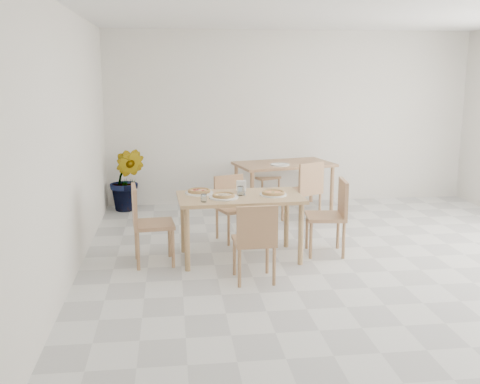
{
  "coord_description": "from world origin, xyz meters",
  "views": [
    {
      "loc": [
        -1.95,
        -5.59,
        2.14
      ],
      "look_at": [
        -1.18,
        0.65,
        0.79
      ],
      "focal_mm": 42.0,
      "sensor_mm": 36.0,
      "label": 1
    }
  ],
  "objects": [
    {
      "name": "chair_north",
      "position": [
        -1.19,
        1.43,
        0.48
      ],
      "size": [
        0.52,
        0.52,
        0.83
      ],
      "rotation": [
        0.0,
        0.0,
        0.35
      ],
      "color": "#A27451",
      "rests_on": "ground"
    },
    {
      "name": "chair_south",
      "position": [
        -1.13,
        -0.16,
        0.49
      ],
      "size": [
        0.43,
        0.43,
        0.84
      ],
      "rotation": [
        0.0,
        0.0,
        3.17
      ],
      "color": "#A27451",
      "rests_on": "ground"
    },
    {
      "name": "plate_mushroom",
      "position": [
        -1.38,
        0.55,
        0.76
      ],
      "size": [
        0.33,
        0.33,
        0.02
      ],
      "primitive_type": "cylinder",
      "color": "white",
      "rests_on": "main_table"
    },
    {
      "name": "fork_a",
      "position": [
        -1.12,
        0.7,
        0.75
      ],
      "size": [
        0.03,
        0.19,
        0.01
      ],
      "primitive_type": "cube",
      "rotation": [
        0.0,
        0.0,
        -0.07
      ],
      "color": "silver",
      "rests_on": "main_table"
    },
    {
      "name": "chair_east",
      "position": [
        -0.07,
        0.68,
        0.52
      ],
      "size": [
        0.5,
        0.5,
        0.9
      ],
      "rotation": [
        0.0,
        0.0,
        -1.69
      ],
      "color": "#A27451",
      "rests_on": "ground"
    },
    {
      "name": "main_table",
      "position": [
        -1.18,
        0.65,
        0.66
      ],
      "size": [
        1.45,
        0.86,
        0.75
      ],
      "rotation": [
        0.0,
        0.0,
        0.04
      ],
      "color": "tan",
      "rests_on": "ground"
    },
    {
      "name": "plate_empty",
      "position": [
        -0.32,
        2.7,
        0.76
      ],
      "size": [
        0.29,
        0.29,
        0.02
      ],
      "primitive_type": "cylinder",
      "color": "white",
      "rests_on": "second_table"
    },
    {
      "name": "pizza_mushroom",
      "position": [
        -1.38,
        0.55,
        0.78
      ],
      "size": [
        0.26,
        0.26,
        0.03
      ],
      "rotation": [
        0.0,
        0.0,
        0.01
      ],
      "color": "tan",
      "rests_on": "plate_mushroom"
    },
    {
      "name": "plate_pepperoni",
      "position": [
        -1.64,
        0.82,
        0.76
      ],
      "size": [
        0.33,
        0.33,
        0.02
      ],
      "primitive_type": "cylinder",
      "color": "white",
      "rests_on": "main_table"
    },
    {
      "name": "tumbler_b",
      "position": [
        -1.61,
        0.39,
        0.79
      ],
      "size": [
        0.06,
        0.06,
        0.09
      ],
      "primitive_type": "cylinder",
      "color": "white",
      "rests_on": "main_table"
    },
    {
      "name": "tumbler_a",
      "position": [
        -1.18,
        0.68,
        0.8
      ],
      "size": [
        0.08,
        0.08,
        0.1
      ],
      "primitive_type": "cylinder",
      "color": "white",
      "rests_on": "main_table"
    },
    {
      "name": "chair_back_s",
      "position": [
        -0.06,
        2.08,
        0.52
      ],
      "size": [
        0.6,
        0.6,
        0.9
      ],
      "rotation": [
        0.0,
        0.0,
        3.64
      ],
      "color": "#A27451",
      "rests_on": "ground"
    },
    {
      "name": "fork_b",
      "position": [
        -1.13,
        0.74,
        0.75
      ],
      "size": [
        0.02,
        0.18,
        0.01
      ],
      "primitive_type": "cube",
      "rotation": [
        0.0,
        0.0,
        0.01
      ],
      "color": "silver",
      "rests_on": "main_table"
    },
    {
      "name": "pizza_margherita",
      "position": [
        -0.8,
        0.61,
        0.78
      ],
      "size": [
        0.35,
        0.35,
        0.03
      ],
      "rotation": [
        0.0,
        0.0,
        -0.38
      ],
      "color": "tan",
      "rests_on": "plate_margherita"
    },
    {
      "name": "second_table",
      "position": [
        -0.22,
        2.9,
        0.67
      ],
      "size": [
        1.62,
        1.15,
        0.75
      ],
      "rotation": [
        0.0,
        0.0,
        0.22
      ],
      "color": "#A27451",
      "rests_on": "ground"
    },
    {
      "name": "pizza_pepperoni",
      "position": [
        -1.64,
        0.82,
        0.78
      ],
      "size": [
        0.33,
        0.33,
        0.03
      ],
      "rotation": [
        0.0,
        0.0,
        -0.3
      ],
      "color": "tan",
      "rests_on": "plate_pepperoni"
    },
    {
      "name": "chair_west",
      "position": [
        -2.26,
        0.57,
        0.53
      ],
      "size": [
        0.49,
        0.49,
        0.91
      ],
      "rotation": [
        0.0,
        0.0,
        1.67
      ],
      "color": "#A27451",
      "rests_on": "ground"
    },
    {
      "name": "chair_back_n",
      "position": [
        -0.43,
        3.65,
        0.47
      ],
      "size": [
        0.53,
        0.53,
        0.8
      ],
      "rotation": [
        0.0,
        0.0,
        0.45
      ],
      "color": "#A27451",
      "rests_on": "ground"
    },
    {
      "name": "napkin_holder",
      "position": [
        -1.14,
        0.85,
        0.81
      ],
      "size": [
        0.13,
        0.09,
        0.13
      ],
      "rotation": [
        0.0,
        0.0,
        -0.25
      ],
      "color": "silver",
      "rests_on": "main_table"
    },
    {
      "name": "plate_margherita",
      "position": [
        -0.8,
        0.61,
        0.76
      ],
      "size": [
        0.31,
        0.31,
        0.02
      ],
      "primitive_type": "cylinder",
      "color": "white",
      "rests_on": "main_table"
    },
    {
      "name": "potted_plant",
      "position": [
        -2.65,
        3.15,
        0.49
      ],
      "size": [
        0.63,
        0.56,
        0.99
      ],
      "primitive_type": "imported",
      "rotation": [
        0.0,
        0.0,
        -0.24
      ],
      "color": "#275A1B",
      "rests_on": "ground"
    }
  ]
}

